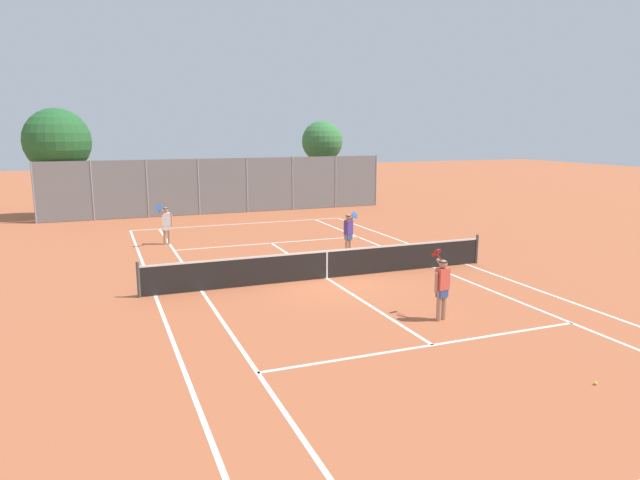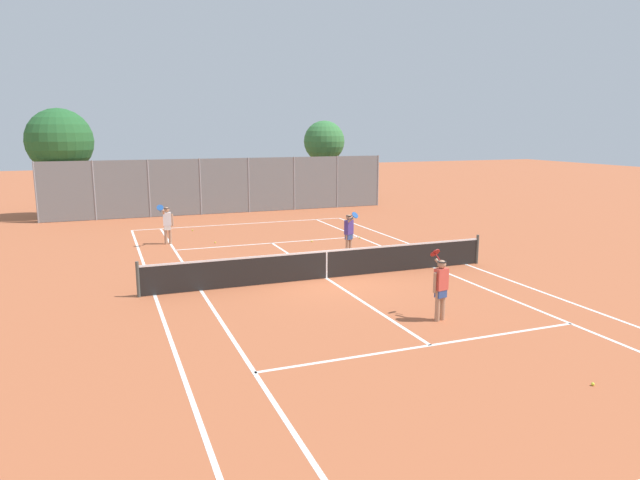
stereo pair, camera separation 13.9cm
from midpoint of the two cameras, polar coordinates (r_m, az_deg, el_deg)
name	(u,v)px [view 1 (the left image)]	position (r m, az deg, el deg)	size (l,w,h in m)	color
ground_plane	(327,278)	(18.91, 0.48, -3.86)	(120.00, 120.00, 0.00)	#B25B38
court_line_markings	(327,278)	(18.91, 0.48, -3.85)	(11.10, 23.90, 0.01)	white
tennis_net	(327,263)	(18.79, 0.48, -2.36)	(12.00, 0.10, 1.07)	#474C47
player_near_side	(442,285)	(14.94, 11.84, -4.46)	(0.56, 0.82, 1.77)	tan
player_far_left	(166,223)	(25.18, -15.27, 1.65)	(0.72, 0.72, 1.77)	tan
player_far_right	(349,232)	(22.27, 2.71, 0.84)	(0.43, 0.89, 1.77)	tan
loose_tennis_ball_0	(214,243)	(25.11, -10.67, -0.25)	(0.07, 0.07, 0.07)	#D1DB33
loose_tennis_ball_1	(311,241)	(24.98, -1.06, -0.12)	(0.07, 0.07, 0.07)	#D1DB33
loose_tennis_ball_2	(595,383)	(12.49, 25.54, -12.80)	(0.07, 0.07, 0.07)	#D1DB33
loose_tennis_ball_3	(359,238)	(25.83, 3.76, 0.23)	(0.07, 0.07, 0.07)	#D1DB33
loose_tennis_ball_4	(191,230)	(28.36, -12.89, 0.94)	(0.07, 0.07, 0.07)	#D1DB33
back_fence	(223,186)	(33.81, -9.77, 5.35)	(19.99, 0.08, 3.23)	gray
tree_behind_left	(59,143)	(34.73, -24.76, 8.84)	(3.57, 3.57, 6.01)	brown
tree_behind_right	(322,143)	(38.60, 0.12, 9.70)	(2.74, 2.74, 5.44)	brown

